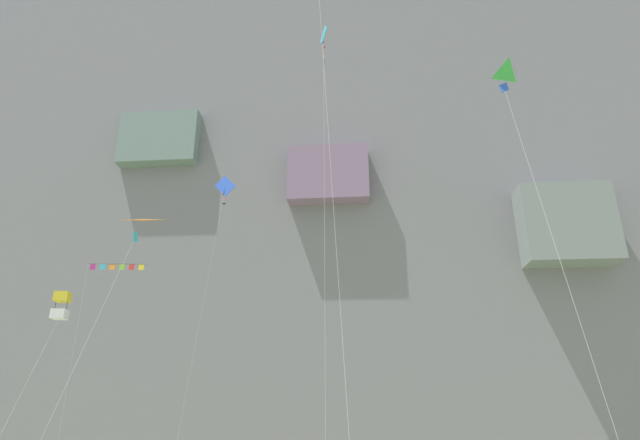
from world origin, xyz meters
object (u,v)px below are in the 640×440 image
object	(u,v)px
kite_diamond_low_center	(324,44)
kite_banner_upper_left	(115,271)
kite_diamond_upper_right	(224,190)
kite_box_high_right	(61,306)
kite_delta_low_right	(130,234)
kite_delta_high_left	(496,96)

from	to	relation	value
kite_diamond_low_center	kite_banner_upper_left	bearing A→B (deg)	145.06
kite_diamond_upper_right	kite_diamond_low_center	distance (m)	20.85
kite_diamond_upper_right	kite_banner_upper_left	size ratio (longest dim) A/B	1.55
kite_banner_upper_left	kite_box_high_right	world-z (taller)	kite_banner_upper_left
kite_banner_upper_left	kite_diamond_low_center	bearing A→B (deg)	-34.94
kite_delta_low_right	kite_delta_high_left	size ratio (longest dim) A/B	0.73
kite_delta_high_left	kite_diamond_low_center	world-z (taller)	kite_diamond_low_center
kite_delta_low_right	kite_banner_upper_left	bearing A→B (deg)	118.18
kite_delta_high_left	kite_box_high_right	size ratio (longest dim) A/B	1.37
kite_delta_low_right	kite_diamond_upper_right	bearing A→B (deg)	96.79
kite_delta_high_left	kite_diamond_low_center	bearing A→B (deg)	121.17
kite_diamond_upper_right	kite_box_high_right	world-z (taller)	kite_diamond_upper_right
kite_box_high_right	kite_diamond_low_center	distance (m)	28.50
kite_diamond_low_center	kite_delta_low_right	bearing A→B (deg)	-132.04
kite_delta_low_right	kite_box_high_right	bearing A→B (deg)	129.90
kite_banner_upper_left	kite_diamond_upper_right	bearing A→B (deg)	3.37
kite_delta_low_right	kite_box_high_right	xyz separation A→B (m)	(-11.35, 13.58, -0.70)
kite_box_high_right	kite_diamond_low_center	world-z (taller)	kite_diamond_low_center
kite_delta_low_right	kite_box_high_right	world-z (taller)	kite_delta_low_right
kite_diamond_upper_right	kite_delta_high_left	distance (m)	37.68
kite_delta_high_left	kite_box_high_right	distance (m)	33.89
kite_diamond_upper_right	kite_box_high_right	xyz separation A→B (m)	(-8.24, -12.59, -14.88)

